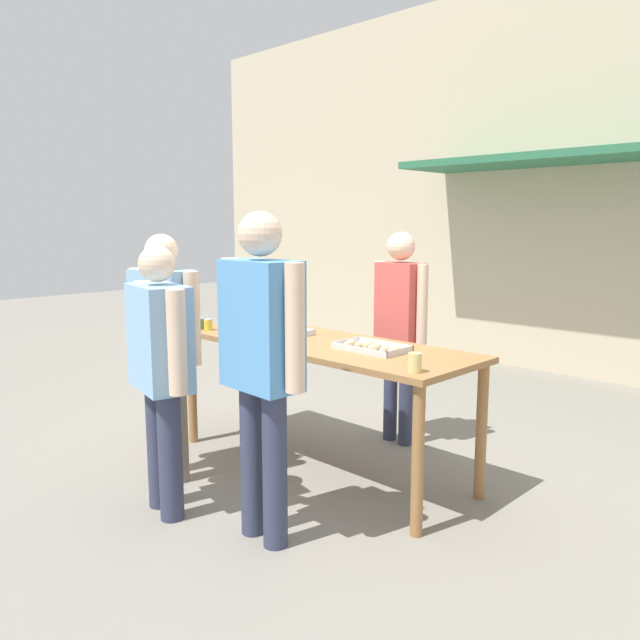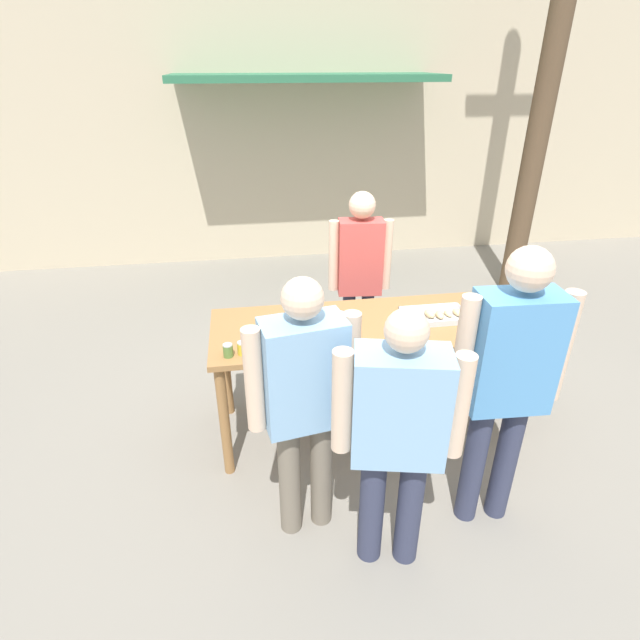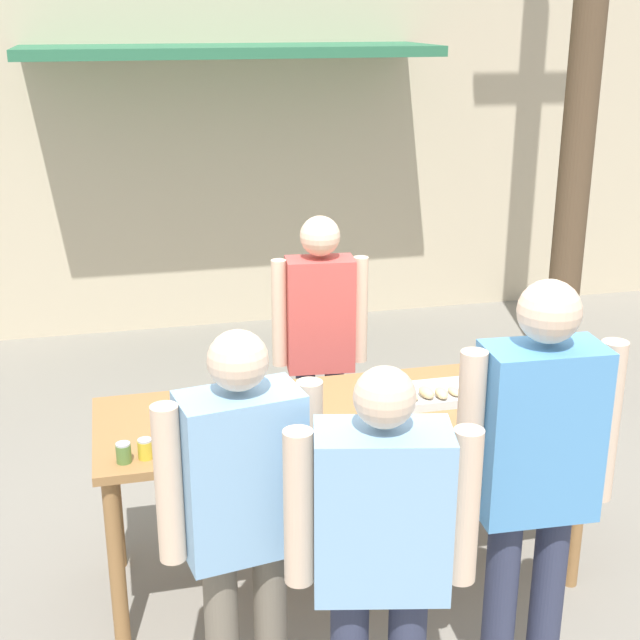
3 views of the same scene
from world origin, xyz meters
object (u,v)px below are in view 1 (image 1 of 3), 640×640
Objects in this scene: person_customer_holding_hotdog at (165,337)px; person_customer_with_cup at (262,350)px; food_tray_sausages at (284,332)px; beer_cup at (415,363)px; food_tray_buns at (372,347)px; condiment_jar_ketchup at (208,325)px; condiment_jar_mustard at (200,324)px; person_server_behind_table at (400,317)px; person_customer_waiting_in_line at (161,360)px.

person_customer_holding_hotdog is 0.93× the size of person_customer_with_cup.
beer_cup reaches higher than food_tray_sausages.
condiment_jar_ketchup is at bearing -168.20° from food_tray_buns.
condiment_jar_mustard is (-0.64, -0.31, 0.03)m from food_tray_sausages.
person_customer_waiting_in_line is at bearing -91.76° from person_server_behind_table.
person_customer_with_cup reaches higher than condiment_jar_mustard.
person_customer_waiting_in_line is at bearing -45.61° from condiment_jar_mustard.
condiment_jar_mustard and condiment_jar_ketchup have the same top height.
condiment_jar_mustard is at bearing -170.43° from condiment_jar_ketchup.
person_customer_with_cup reaches higher than person_customer_waiting_in_line.
food_tray_buns is at bearing 11.67° from condiment_jar_mustard.
person_customer_waiting_in_line is (0.44, -0.30, -0.04)m from person_customer_holding_hotdog.
person_customer_waiting_in_line is at bearing -79.86° from food_tray_sausages.
person_customer_holding_hotdog is at bearing -106.94° from person_server_behind_table.
food_tray_sausages is at bearing 27.87° from condiment_jar_ketchup.
condiment_jar_ketchup is at bearing 179.77° from beer_cup.
person_customer_with_cup is at bearing -150.88° from person_customer_waiting_in_line.
food_tray_buns is at bearing -150.25° from person_customer_holding_hotdog.
person_server_behind_table is (1.10, 1.10, 0.05)m from condiment_jar_mustard.
person_customer_holding_hotdog is (0.32, -0.58, 0.02)m from condiment_jar_ketchup.
condiment_jar_mustard is 0.05× the size of person_customer_waiting_in_line.
person_customer_waiting_in_line is (-0.63, -1.17, 0.01)m from food_tray_buns.
condiment_jar_ketchup is 1.94m from beer_cup.
condiment_jar_ketchup is at bearing -22.60° from person_customer_with_cup.
person_customer_with_cup reaches higher than person_customer_holding_hotdog.
food_tray_sausages is 4.50× the size of condiment_jar_ketchup.
food_tray_sausages is 1.32m from person_customer_with_cup.
person_customer_with_cup is at bearing -127.10° from beer_cup.
person_customer_waiting_in_line is at bearing -118.35° from food_tray_buns.
person_customer_with_cup reaches higher than person_server_behind_table.
condiment_jar_ketchup is at bearing -152.13° from food_tray_sausages.
condiment_jar_ketchup is 0.80× the size of beer_cup.
food_tray_buns is 1.51m from condiment_jar_mustard.
condiment_jar_mustard is at bearing -168.33° from food_tray_buns.
condiment_jar_mustard is 2.03m from beer_cup.
person_customer_holding_hotdog is at bearing -2.30° from person_customer_with_cup.
person_customer_with_cup is 0.72m from person_customer_waiting_in_line.
beer_cup reaches higher than condiment_jar_mustard.
food_tray_buns is at bearing 151.53° from beer_cup.
condiment_jar_ketchup is (0.09, 0.02, 0.00)m from condiment_jar_mustard.
food_tray_buns is at bearing -58.79° from person_server_behind_table.
food_tray_buns is 1.33m from person_customer_waiting_in_line.
beer_cup is at bearing -124.33° from person_customer_with_cup.
person_customer_holding_hotdog is 0.53m from person_customer_waiting_in_line.
condiment_jar_mustard is at bearing -20.81° from person_customer_with_cup.
beer_cup is 0.07× the size of person_customer_holding_hotdog.
food_tray_sausages is 0.22× the size of person_customer_with_cup.
condiment_jar_ketchup is 0.05× the size of person_customer_holding_hotdog.
person_server_behind_table reaches higher than beer_cup.
condiment_jar_ketchup is at bearing 9.57° from condiment_jar_mustard.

